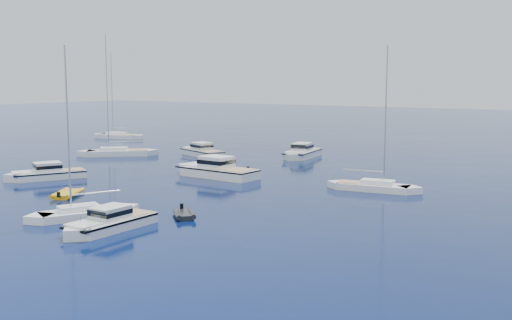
% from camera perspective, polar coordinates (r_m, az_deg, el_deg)
% --- Properties ---
extents(ground, '(400.00, 400.00, 0.00)m').
position_cam_1_polar(ground, '(41.99, -21.22, -6.82)').
color(ground, navy).
rests_on(ground, ground).
extents(motor_cruiser_near, '(2.42, 7.92, 2.08)m').
position_cam_1_polar(motor_cruiser_near, '(42.09, -13.79, -6.49)').
color(motor_cruiser_near, white).
rests_on(motor_cruiser_near, ground).
extents(motor_cruiser_left, '(6.13, 8.83, 2.25)m').
position_cam_1_polar(motor_cruiser_left, '(65.38, -19.29, -1.73)').
color(motor_cruiser_left, white).
rests_on(motor_cruiser_left, ground).
extents(motor_cruiser_centre, '(10.92, 3.90, 2.82)m').
position_cam_1_polar(motor_cruiser_centre, '(63.44, -3.93, -1.60)').
color(motor_cruiser_centre, white).
rests_on(motor_cruiser_centre, ground).
extents(motor_cruiser_far_l, '(9.20, 5.56, 2.31)m').
position_cam_1_polar(motor_cruiser_far_l, '(81.59, -5.23, 0.42)').
color(motor_cruiser_far_l, silver).
rests_on(motor_cruiser_far_l, ground).
extents(motor_cruiser_horizon, '(4.26, 9.68, 2.45)m').
position_cam_1_polar(motor_cruiser_horizon, '(79.55, 4.36, 0.25)').
color(motor_cruiser_horizon, silver).
rests_on(motor_cruiser_horizon, ground).
extents(sailboat_fore, '(5.88, 9.00, 13.04)m').
position_cam_1_polar(sailboat_fore, '(46.33, -16.05, -5.28)').
color(sailboat_fore, white).
rests_on(sailboat_fore, ground).
extents(sailboat_mid_l, '(10.44, 9.77, 16.70)m').
position_cam_1_polar(sailboat_mid_l, '(83.29, -13.01, 0.41)').
color(sailboat_mid_l, silver).
rests_on(sailboat_mid_l, ground).
extents(sailboat_centre, '(9.58, 3.75, 13.71)m').
position_cam_1_polar(sailboat_centre, '(56.45, 11.09, -2.86)').
color(sailboat_centre, white).
rests_on(sailboat_centre, ground).
extents(sailboat_far_l, '(11.03, 4.93, 15.71)m').
position_cam_1_polar(sailboat_far_l, '(108.44, -12.93, 2.02)').
color(sailboat_far_l, white).
rests_on(sailboat_far_l, ground).
extents(tender_yellow, '(3.82, 4.48, 0.95)m').
position_cam_1_polar(tender_yellow, '(55.23, -17.48, -3.30)').
color(tender_yellow, '#E4A00D').
rests_on(tender_yellow, ground).
extents(tender_grey_near, '(3.32, 3.25, 0.95)m').
position_cam_1_polar(tender_grey_near, '(44.99, -6.85, -5.42)').
color(tender_grey_near, black).
rests_on(tender_grey_near, ground).
extents(tender_grey_far, '(3.92, 2.80, 0.95)m').
position_cam_1_polar(tender_grey_far, '(66.50, -2.20, -1.16)').
color(tender_grey_far, black).
rests_on(tender_grey_far, ground).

